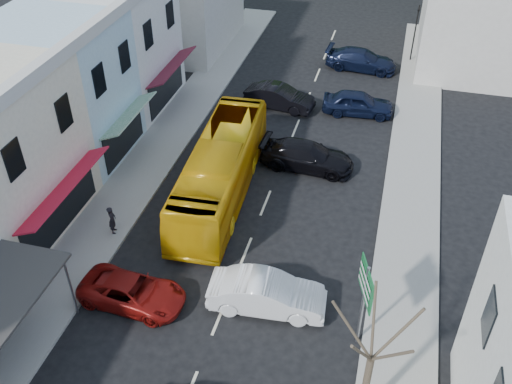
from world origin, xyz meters
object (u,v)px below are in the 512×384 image
street_tree (371,359)px  traffic_signal (415,34)px  bus (221,171)px  pedestrian_left (112,218)px  car_white (267,296)px  direction_sign (362,306)px  car_red (132,291)px

street_tree → traffic_signal: 31.55m
bus → pedestrian_left: bearing=-136.2°
bus → car_white: bus is taller
pedestrian_left → direction_sign: direction_sign is taller
car_white → direction_sign: size_ratio=1.05×
bus → traffic_signal: (9.10, 20.11, 0.68)m
bus → car_white: size_ratio=2.64×
bus → car_white: 8.43m
bus → car_white: (4.32, -7.18, -0.85)m
street_tree → bus: bearing=127.6°
direction_sign → street_tree: (0.50, -3.41, 1.36)m
bus → street_tree: 14.54m
car_white → street_tree: (4.48, -4.23, 2.75)m
car_white → street_tree: 6.75m
car_red → direction_sign: 9.75m
pedestrian_left → traffic_signal: bearing=-47.9°
pedestrian_left → street_tree: (12.98, -6.92, 2.45)m
car_red → pedestrian_left: size_ratio=2.71×
car_red → traffic_signal: bearing=-16.3°
bus → car_red: size_ratio=2.52×
car_white → car_red: bearing=97.3°
bus → car_red: bus is taller
car_white → street_tree: street_tree is taller
street_tree → traffic_signal: (0.30, 31.53, -1.22)m
pedestrian_left → street_tree: street_tree is taller
pedestrian_left → street_tree: bearing=-137.6°
direction_sign → bus: bearing=117.6°
traffic_signal → pedestrian_left: bearing=77.9°
car_red → direction_sign: direction_sign is taller
pedestrian_left → car_red: bearing=-163.6°
car_red → pedestrian_left: bearing=39.7°
pedestrian_left → street_tree: 14.91m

